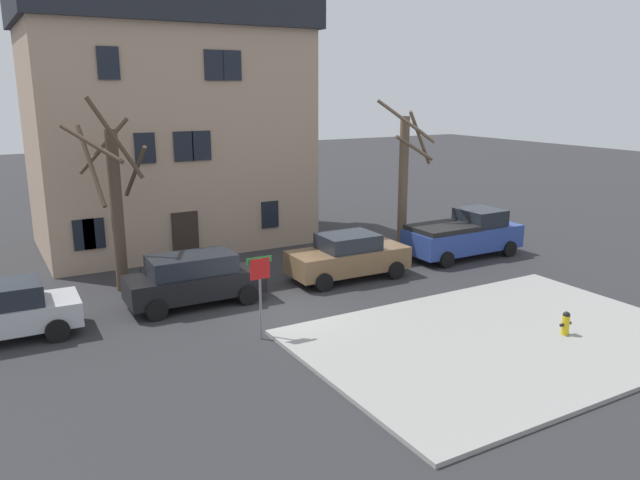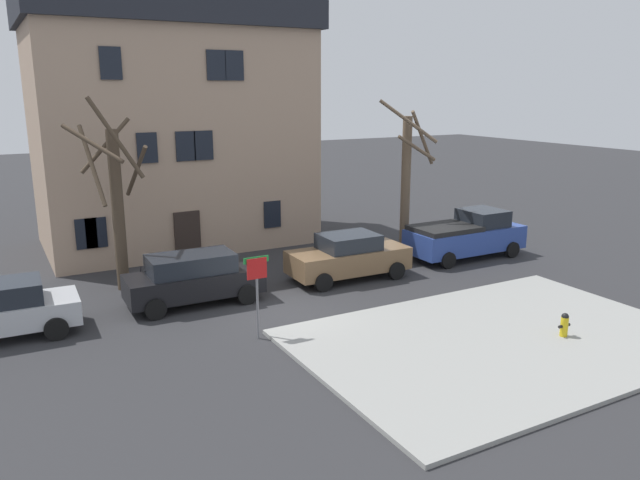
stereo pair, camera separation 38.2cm
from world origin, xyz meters
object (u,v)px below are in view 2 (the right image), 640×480
at_px(street_sign_pole, 257,282).
at_px(bicycle_leaning, 147,284).
at_px(pickup_truck_blue, 466,235).
at_px(fire_hydrant, 564,324).
at_px(tree_bare_near, 116,199).
at_px(tree_bare_mid, 407,176).
at_px(building_main, 172,117).
at_px(car_brown_sedan, 348,256).
at_px(car_black_wagon, 194,278).

xyz_separation_m(street_sign_pole, bicycle_leaning, (-1.86, 5.57, -1.37)).
relative_size(pickup_truck_blue, fire_hydrant, 7.43).
xyz_separation_m(tree_bare_near, street_sign_pole, (2.51, -6.55, -1.59)).
bearing_deg(tree_bare_mid, fire_hydrant, -102.78).
height_order(fire_hydrant, bicycle_leaning, bicycle_leaning).
bearing_deg(bicycle_leaning, fire_hydrant, -46.08).
xyz_separation_m(building_main, pickup_truck_blue, (10.05, -8.83, -4.87)).
bearing_deg(car_brown_sedan, tree_bare_near, 160.31).
relative_size(fire_hydrant, bicycle_leaning, 0.40).
distance_m(car_brown_sedan, street_sign_pole, 6.58).
height_order(pickup_truck_blue, bicycle_leaning, pickup_truck_blue).
xyz_separation_m(building_main, tree_bare_near, (-3.86, -6.26, -2.50)).
relative_size(tree_bare_near, car_black_wagon, 1.51).
bearing_deg(tree_bare_mid, pickup_truck_blue, -65.91).
bearing_deg(car_brown_sedan, building_main, 113.72).
bearing_deg(pickup_truck_blue, car_brown_sedan, -177.80).
bearing_deg(building_main, bicycle_leaning, -113.93).
distance_m(building_main, car_black_wagon, 10.46).
bearing_deg(tree_bare_near, car_black_wagon, -56.56).
bearing_deg(street_sign_pole, fire_hydrant, -29.41).
bearing_deg(bicycle_leaning, building_main, 66.07).
height_order(car_black_wagon, pickup_truck_blue, pickup_truck_blue).
xyz_separation_m(tree_bare_mid, fire_hydrant, (-2.50, -11.03, -2.78)).
distance_m(building_main, bicycle_leaning, 9.62).
xyz_separation_m(building_main, car_brown_sedan, (3.98, -9.06, -4.96)).
bearing_deg(car_brown_sedan, tree_bare_mid, 31.31).
relative_size(car_black_wagon, fire_hydrant, 6.48).
bearing_deg(building_main, car_black_wagon, -102.84).
distance_m(car_black_wagon, street_sign_pole, 3.96).
bearing_deg(fire_hydrant, car_black_wagon, 135.83).
relative_size(car_brown_sedan, street_sign_pole, 1.89).
bearing_deg(fire_hydrant, tree_bare_near, 133.12).
distance_m(tree_bare_near, car_brown_sedan, 8.69).
distance_m(building_main, pickup_truck_blue, 14.23).
bearing_deg(car_black_wagon, tree_bare_mid, 14.84).
xyz_separation_m(car_black_wagon, street_sign_pole, (0.70, -3.81, 0.84)).
xyz_separation_m(tree_bare_mid, bicycle_leaning, (-12.04, -1.12, -2.89)).
bearing_deg(pickup_truck_blue, bicycle_leaning, 173.13).
distance_m(tree_bare_near, pickup_truck_blue, 14.34).
distance_m(pickup_truck_blue, fire_hydrant, 9.12).
bearing_deg(bicycle_leaning, car_brown_sedan, -14.27).
relative_size(car_black_wagon, bicycle_leaning, 2.60).
height_order(tree_bare_mid, street_sign_pole, tree_bare_mid).
bearing_deg(tree_bare_mid, building_main, 145.30).
relative_size(tree_bare_near, tree_bare_mid, 1.03).
distance_m(fire_hydrant, street_sign_pole, 8.91).
height_order(car_black_wagon, fire_hydrant, car_black_wagon).
relative_size(tree_bare_near, fire_hydrant, 9.77).
xyz_separation_m(fire_hydrant, street_sign_pole, (-7.69, 4.33, 1.26)).
relative_size(tree_bare_mid, fire_hydrant, 9.49).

